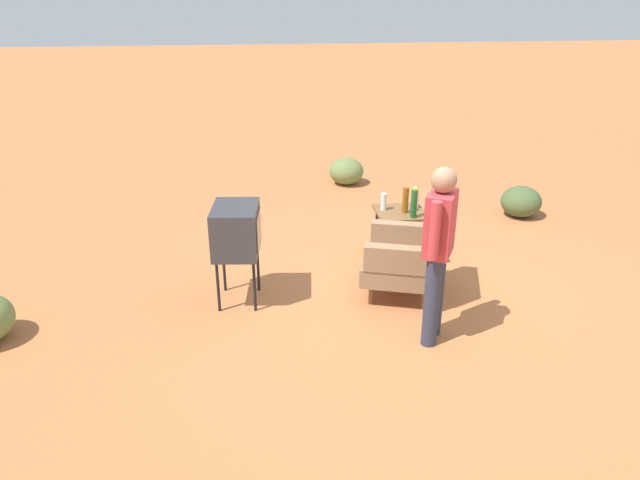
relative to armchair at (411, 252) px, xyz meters
The scene contains 11 objects.
ground_plane 0.50m from the armchair, ahead, with size 60.00×60.00×0.00m, color #B76B3D.
armchair is the anchor object (origin of this frame).
side_table 0.84m from the armchair, behind, with size 0.56×0.56×0.63m.
tv_on_stand 1.79m from the armchair, 93.59° to the right, with size 0.65×0.50×1.03m.
person_standing 0.95m from the armchair, ahead, with size 0.51×0.37×1.64m.
bottle_short_clear 0.94m from the armchair, behind, with size 0.06×0.06×0.20m, color silver.
bottle_wine_green 0.72m from the armchair, 163.19° to the left, with size 0.07×0.07×0.32m, color #1E5623.
bottle_tall_amber 0.85m from the armchair, behind, with size 0.07×0.07×0.30m, color brown.
flower_vase 1.01m from the armchair, 162.71° to the left, with size 0.15×0.10×0.27m.
shrub_mid 3.88m from the armchair, behind, with size 0.56×0.56×0.43m, color olive.
shrub_far 3.03m from the armchair, 133.60° to the left, with size 0.56×0.56×0.43m, color #475B33.
Camera 1 is at (5.31, -1.64, 3.00)m, focal length 33.30 mm.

